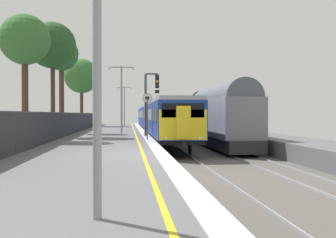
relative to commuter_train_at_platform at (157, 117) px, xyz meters
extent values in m
cube|color=slate|center=(-4.60, -27.28, -1.77)|extent=(6.40, 110.00, 1.00)
cube|color=silver|center=(-1.70, -27.28, -1.26)|extent=(0.60, 110.00, 0.01)
cube|color=yellow|center=(-2.45, -27.28, -1.26)|extent=(0.12, 110.00, 0.01)
cube|color=#56514C|center=(4.10, -27.28, -2.37)|extent=(11.00, 110.00, 0.20)
cube|color=gray|center=(-0.71, -27.28, -2.23)|extent=(0.07, 110.00, 0.08)
cube|color=gray|center=(0.72, -27.28, -2.23)|extent=(0.07, 110.00, 0.08)
cube|color=gray|center=(3.29, -27.28, -2.23)|extent=(0.07, 110.00, 0.08)
cube|color=gray|center=(4.72, -27.28, -2.23)|extent=(0.07, 110.00, 0.08)
cube|color=navy|center=(0.00, -10.71, 0.00)|extent=(2.80, 20.94, 2.30)
cube|color=black|center=(0.00, -10.71, -1.27)|extent=(2.64, 20.34, 0.25)
cube|color=#93999E|center=(0.00, -10.71, 1.27)|extent=(2.68, 20.94, 0.24)
cube|color=black|center=(-1.41, -10.71, 0.30)|extent=(0.02, 19.34, 0.84)
cube|color=#1D3A98|center=(-1.41, -15.95, -0.10)|extent=(0.03, 1.10, 1.90)
cube|color=#1D3A98|center=(-1.41, -5.48, -0.10)|extent=(0.03, 1.10, 1.90)
cylinder|color=black|center=(-0.78, -18.58, -1.77)|extent=(0.12, 0.84, 0.84)
cylinder|color=black|center=(0.78, -18.58, -1.77)|extent=(0.12, 0.84, 0.84)
cylinder|color=black|center=(-0.78, -2.84, -1.77)|extent=(0.12, 0.84, 0.84)
cylinder|color=black|center=(0.78, -2.84, -1.77)|extent=(0.12, 0.84, 0.84)
cube|color=navy|center=(0.00, 10.83, 0.00)|extent=(2.80, 20.94, 2.30)
cube|color=black|center=(0.00, 10.83, -1.27)|extent=(2.64, 20.34, 0.25)
cube|color=#93999E|center=(0.00, 10.83, 1.27)|extent=(2.68, 20.94, 0.24)
cube|color=black|center=(-1.41, 10.83, 0.30)|extent=(0.02, 19.34, 0.84)
cube|color=#1D3A98|center=(-1.41, 5.60, -0.10)|extent=(0.03, 1.10, 1.90)
cube|color=#1D3A98|center=(-1.41, 16.07, -0.10)|extent=(0.03, 1.10, 1.90)
cylinder|color=black|center=(-0.78, 2.96, -1.77)|extent=(0.12, 0.84, 0.84)
cylinder|color=black|center=(0.78, 2.96, -1.77)|extent=(0.12, 0.84, 0.84)
cylinder|color=black|center=(-0.78, 18.70, -1.77)|extent=(0.12, 0.84, 0.84)
cylinder|color=black|center=(0.78, 18.70, -1.77)|extent=(0.12, 0.84, 0.84)
cube|color=yellow|center=(0.00, -21.14, -0.25)|extent=(2.70, 0.10, 1.70)
cube|color=black|center=(0.00, -21.15, 0.55)|extent=(2.40, 0.08, 0.80)
cube|color=yellow|center=(0.00, -21.28, -0.10)|extent=(0.80, 0.24, 1.80)
cylinder|color=white|center=(-0.95, -21.20, -1.00)|extent=(0.18, 0.06, 0.18)
cylinder|color=white|center=(0.95, -21.20, -1.00)|extent=(0.18, 0.06, 0.18)
cylinder|color=black|center=(0.00, -21.43, -1.25)|extent=(0.20, 0.35, 0.20)
cube|color=black|center=(0.00, 10.83, 1.52)|extent=(0.60, 0.90, 0.20)
cube|color=#232326|center=(4.00, -13.33, -1.64)|extent=(2.30, 14.00, 0.79)
cube|color=slate|center=(4.00, -13.33, 0.08)|extent=(2.60, 13.20, 2.65)
cylinder|color=#515660|center=(4.00, -13.33, 1.40)|extent=(2.39, 12.80, 2.39)
cylinder|color=black|center=(3.22, -18.33, -1.77)|extent=(0.12, 0.84, 0.84)
cylinder|color=black|center=(4.78, -18.33, -1.77)|extent=(0.12, 0.84, 0.84)
cylinder|color=black|center=(3.22, -8.33, -1.77)|extent=(0.12, 0.84, 0.84)
cylinder|color=black|center=(4.78, -8.33, -1.77)|extent=(0.12, 0.84, 0.84)
cube|color=#232326|center=(4.00, 1.48, -1.64)|extent=(2.30, 14.00, 0.79)
cube|color=slate|center=(4.00, 1.48, 0.08)|extent=(2.60, 13.20, 2.65)
cylinder|color=#515660|center=(4.00, 1.48, 1.40)|extent=(2.39, 12.80, 2.39)
cylinder|color=black|center=(3.22, -3.53, -1.77)|extent=(0.12, 0.84, 0.84)
cylinder|color=black|center=(4.78, -3.53, -1.77)|extent=(0.12, 0.84, 0.84)
cylinder|color=black|center=(3.22, 6.48, -1.77)|extent=(0.12, 0.84, 0.84)
cylinder|color=black|center=(4.78, 6.48, -1.77)|extent=(0.12, 0.84, 0.84)
cylinder|color=#47474C|center=(-1.75, -13.49, 1.02)|extent=(0.18, 0.18, 4.57)
cube|color=#47474C|center=(-1.30, -13.49, 3.31)|extent=(0.90, 0.12, 0.12)
cube|color=black|center=(-0.90, -13.49, 2.76)|extent=(0.28, 0.20, 1.00)
cylinder|color=black|center=(-0.90, -13.61, 3.08)|extent=(0.16, 0.04, 0.16)
cylinder|color=yellow|center=(-0.90, -13.61, 2.76)|extent=(0.16, 0.04, 0.16)
cylinder|color=black|center=(-0.90, -13.61, 2.44)|extent=(0.16, 0.04, 0.16)
cube|color=black|center=(-0.90, -13.49, 2.01)|extent=(0.32, 0.16, 0.24)
cylinder|color=#59595B|center=(-1.85, -18.15, 0.02)|extent=(0.08, 0.08, 2.57)
cylinder|color=black|center=(-1.85, -18.15, 1.35)|extent=(0.59, 0.02, 0.59)
cylinder|color=silver|center=(-1.85, -18.16, 1.35)|extent=(0.56, 0.02, 0.56)
cube|color=black|center=(-1.85, -18.17, 1.35)|extent=(0.24, 0.01, 0.18)
cylinder|color=#93999E|center=(-3.52, -37.50, 1.57)|extent=(0.14, 0.14, 5.67)
cylinder|color=#93999E|center=(-3.52, -12.91, 1.34)|extent=(0.14, 0.14, 5.21)
cube|color=#93999E|center=(-3.07, -12.91, 3.84)|extent=(0.90, 0.08, 0.08)
cylinder|color=silver|center=(-2.62, -12.91, 3.76)|extent=(0.20, 0.20, 0.18)
cube|color=#93999E|center=(-3.97, -12.91, 3.84)|extent=(0.90, 0.08, 0.08)
cylinder|color=silver|center=(-4.42, -12.91, 3.76)|extent=(0.20, 0.20, 0.18)
cylinder|color=#93999E|center=(-3.52, 11.67, 1.37)|extent=(0.14, 0.14, 5.27)
cube|color=#93999E|center=(-3.07, 11.67, 3.90)|extent=(0.90, 0.08, 0.08)
cylinder|color=silver|center=(-2.62, 11.67, 3.82)|extent=(0.20, 0.20, 0.18)
cube|color=#93999E|center=(-3.97, 11.67, 3.90)|extent=(0.90, 0.08, 0.08)
cylinder|color=silver|center=(-4.42, 11.67, 3.82)|extent=(0.20, 0.20, 0.18)
cube|color=#282B2D|center=(-7.55, -27.28, -0.41)|extent=(0.03, 99.00, 1.71)
cube|color=#38383D|center=(-7.55, -27.28, 0.44)|extent=(0.06, 99.00, 0.06)
cylinder|color=#38383D|center=(-7.55, -27.28, -0.41)|extent=(0.07, 0.07, 1.71)
cylinder|color=#38383D|center=(-7.55, -15.59, -0.41)|extent=(0.07, 0.07, 1.71)
cylinder|color=#38383D|center=(-7.55, -3.90, -0.41)|extent=(0.07, 0.07, 1.71)
cylinder|color=#38383D|center=(-7.55, 7.79, -0.41)|extent=(0.07, 0.07, 1.71)
cylinder|color=#38383D|center=(-7.55, 19.47, -0.41)|extent=(0.07, 0.07, 1.71)
cylinder|color=#473323|center=(-9.20, 12.06, 1.45)|extent=(0.44, 0.44, 5.44)
sphere|color=#33662D|center=(-9.20, 12.06, 5.44)|extent=(4.62, 4.62, 4.62)
sphere|color=#33662D|center=(-9.32, 12.38, 4.86)|extent=(3.07, 3.07, 3.07)
cylinder|color=#473323|center=(-9.40, -17.58, 1.42)|extent=(0.40, 0.40, 5.38)
sphere|color=#33662D|center=(-9.40, -17.58, 4.97)|extent=(3.13, 3.13, 3.13)
sphere|color=#33662D|center=(-9.74, -17.23, 4.58)|extent=(2.11, 2.11, 2.11)
cylinder|color=#473323|center=(-8.45, -13.39, 1.56)|extent=(0.32, 0.32, 5.66)
sphere|color=#234C23|center=(-8.45, -13.39, 5.32)|extent=(3.35, 3.35, 3.35)
sphere|color=#234C23|center=(-8.65, -13.95, 4.90)|extent=(2.47, 2.47, 2.47)
cylinder|color=#473323|center=(-8.71, -7.77, 1.72)|extent=(0.43, 0.43, 5.98)
sphere|color=#285628|center=(-8.71, -7.77, 5.51)|extent=(2.90, 2.90, 2.90)
sphere|color=#285628|center=(-9.06, -7.51, 5.15)|extent=(1.90, 1.90, 1.90)
camera|label=1|loc=(-3.05, -43.92, 0.35)|focal=44.18mm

